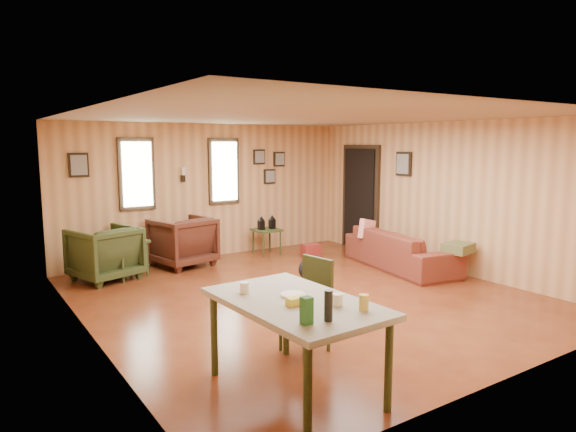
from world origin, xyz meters
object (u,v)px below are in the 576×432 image
object	(u,v)px
side_table	(267,228)
sofa	(401,243)
dining_table	(296,309)
recliner_brown	(182,239)
end_table	(126,252)
recliner_green	(105,251)

from	to	relation	value
side_table	sofa	bearing A→B (deg)	-59.26
dining_table	sofa	bearing A→B (deg)	31.37
sofa	recliner_brown	world-z (taller)	recliner_brown
recliner_brown	dining_table	distance (m)	4.83
end_table	dining_table	size ratio (longest dim) A/B	0.44
recliner_brown	recliner_green	bearing A→B (deg)	-3.76
recliner_brown	end_table	size ratio (longest dim) A/B	1.31
dining_table	recliner_brown	bearing A→B (deg)	76.53
sofa	end_table	distance (m)	4.39
sofa	recliner_green	distance (m)	4.68
sofa	end_table	xyz separation A→B (m)	(-3.94, 1.92, -0.03)
recliner_green	dining_table	bearing A→B (deg)	77.34
recliner_green	side_table	size ratio (longest dim) A/B	1.22
recliner_brown	end_table	bearing A→B (deg)	1.38
end_table	side_table	size ratio (longest dim) A/B	0.96
recliner_brown	end_table	xyz separation A→B (m)	(-1.01, -0.24, -0.07)
recliner_green	dining_table	distance (m)	4.56
recliner_green	side_table	bearing A→B (deg)	166.09
end_table	side_table	xyz separation A→B (m)	(2.66, 0.23, 0.11)
end_table	dining_table	xyz separation A→B (m)	(0.07, -4.49, 0.33)
recliner_green	end_table	distance (m)	0.32
recliner_green	side_table	distance (m)	2.98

